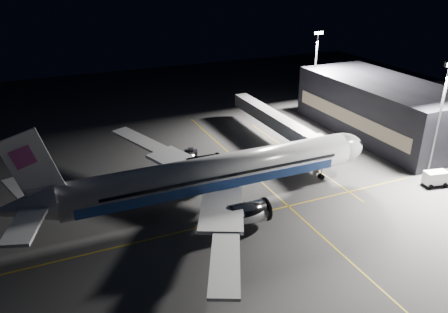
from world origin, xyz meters
name	(u,v)px	position (x,y,z in m)	size (l,w,h in m)	color
ground	(217,202)	(0.00, 0.00, 0.00)	(200.00, 200.00, 0.00)	#4C4C4F
guide_line_main	(270,190)	(10.00, 0.00, 0.01)	(0.25, 80.00, 0.01)	gold
guide_line_cross	(232,220)	(0.00, -6.00, 0.01)	(70.00, 0.25, 0.01)	gold
guide_line_side	(298,157)	(22.00, 10.00, 0.01)	(0.25, 40.00, 0.01)	gold
airliner	(210,175)	(-1.08, 0.00, 5.16)	(61.48, 54.22, 16.64)	silver
terminal	(382,108)	(45.98, 14.00, 6.00)	(18.12, 40.00, 12.00)	black
jet_bridge	(279,123)	(22.00, 18.06, 4.58)	(3.60, 34.40, 6.30)	#B2B2B7
floodlight_mast_north	(315,66)	(40.00, 31.99, 12.37)	(2.40, 0.68, 20.70)	#59595E
floodlight_mast_south	(441,109)	(40.00, -6.01, 12.37)	(2.40, 0.67, 20.70)	#59595E
service_truck	(438,178)	(37.69, -10.12, 1.41)	(5.45, 3.05, 2.63)	silver
baggage_tug	(191,153)	(2.13, 18.37, 0.88)	(3.25, 2.98, 1.92)	black
safety_cone_a	(239,183)	(6.00, 4.00, 0.26)	(0.34, 0.34, 0.52)	#FF650A
safety_cone_b	(239,183)	(6.00, 4.00, 0.33)	(0.44, 0.44, 0.66)	#FF650A
safety_cone_c	(220,187)	(2.35, 4.00, 0.30)	(0.40, 0.40, 0.60)	#FF650A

